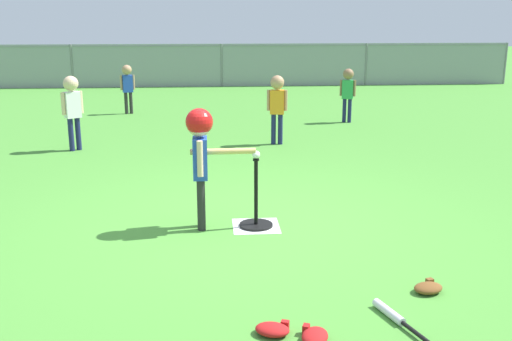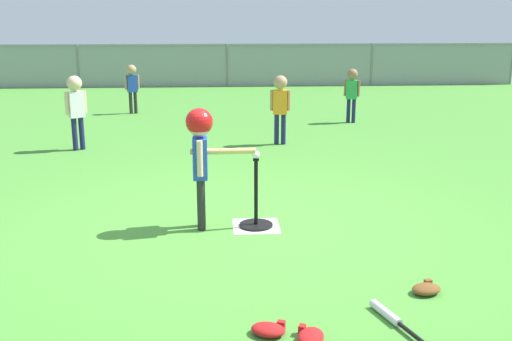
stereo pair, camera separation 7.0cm
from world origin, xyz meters
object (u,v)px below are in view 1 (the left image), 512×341
at_px(glove_by_plate, 428,288).
at_px(glove_tossed_aside, 314,336).
at_px(fielder_near_right, 72,103).
at_px(spare_bat_silver, 395,317).
at_px(fielder_deep_center, 277,100).
at_px(batter_child, 201,144).
at_px(baseball_on_tee, 256,155).
at_px(fielder_deep_right, 348,88).
at_px(fielder_deep_left, 127,82).
at_px(batting_tee, 256,216).
at_px(glove_near_bats, 273,329).

xyz_separation_m(glove_by_plate, glove_tossed_aside, (-0.94, -0.60, 0.00)).
height_order(fielder_near_right, spare_bat_silver, fielder_near_right).
relative_size(fielder_deep_center, fielder_near_right, 0.97).
bearing_deg(spare_bat_silver, batter_child, 124.48).
bearing_deg(baseball_on_tee, fielder_deep_right, 68.96).
bearing_deg(fielder_deep_left, spare_bat_silver, -71.82).
relative_size(batting_tee, glove_tossed_aside, 2.51).
bearing_deg(glove_tossed_aside, fielder_deep_center, 86.09).
xyz_separation_m(fielder_near_right, glove_by_plate, (3.55, -4.92, -0.67)).
bearing_deg(fielder_near_right, glove_by_plate, -54.19).
height_order(fielder_deep_center, fielder_deep_right, fielder_deep_center).
height_order(fielder_deep_center, glove_by_plate, fielder_deep_center).
relative_size(spare_bat_silver, glove_tossed_aside, 2.30).
bearing_deg(fielder_deep_left, glove_tossed_aside, -75.65).
distance_m(fielder_near_right, spare_bat_silver, 6.23).
bearing_deg(fielder_deep_left, batter_child, -77.09).
relative_size(batter_child, fielder_deep_left, 1.17).
height_order(baseball_on_tee, batter_child, batter_child).
height_order(batting_tee, batter_child, batter_child).
height_order(baseball_on_tee, glove_tossed_aside, baseball_on_tee).
distance_m(fielder_deep_right, glove_by_plate, 7.02).
bearing_deg(glove_by_plate, fielder_deep_right, 82.19).
height_order(batting_tee, spare_bat_silver, batting_tee).
relative_size(fielder_deep_right, spare_bat_silver, 1.62).
distance_m(fielder_deep_center, fielder_near_right, 3.01).
bearing_deg(fielder_near_right, baseball_on_tee, -55.03).
bearing_deg(fielder_near_right, fielder_deep_left, 83.78).
height_order(fielder_deep_right, glove_by_plate, fielder_deep_right).
relative_size(baseball_on_tee, fielder_deep_right, 0.08).
xyz_separation_m(fielder_deep_center, fielder_near_right, (-3.01, -0.21, 0.02)).
distance_m(fielder_deep_left, glove_tossed_aside, 9.12).
height_order(fielder_deep_left, fielder_near_right, fielder_near_right).
relative_size(batter_child, glove_near_bats, 4.37).
xyz_separation_m(baseball_on_tee, glove_tossed_aside, (0.21, -2.08, -0.67)).
relative_size(baseball_on_tee, glove_by_plate, 0.29).
relative_size(fielder_deep_center, glove_tossed_aside, 3.99).
distance_m(batting_tee, batter_child, 0.87).
xyz_separation_m(fielder_near_right, glove_near_bats, (2.37, -5.43, -0.67)).
bearing_deg(baseball_on_tee, glove_by_plate, -52.31).
bearing_deg(glove_by_plate, fielder_near_right, 125.81).
bearing_deg(batter_child, fielder_deep_center, 73.21).
relative_size(baseball_on_tee, spare_bat_silver, 0.12).
xyz_separation_m(baseball_on_tee, glove_near_bats, (-0.04, -1.98, -0.67)).
height_order(fielder_near_right, glove_near_bats, fielder_near_right).
distance_m(fielder_deep_left, fielder_deep_right, 4.34).
relative_size(batter_child, fielder_near_right, 1.04).
relative_size(batting_tee, fielder_deep_right, 0.67).
xyz_separation_m(fielder_deep_center, glove_near_bats, (-0.64, -5.63, -0.64)).
xyz_separation_m(fielder_deep_left, glove_by_plate, (3.19, -8.22, -0.59)).
xyz_separation_m(batting_tee, fielder_deep_center, (0.60, 3.65, 0.57)).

